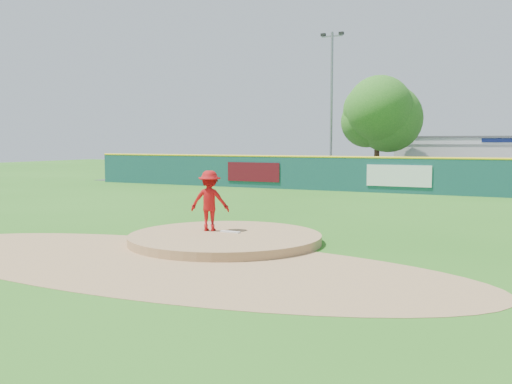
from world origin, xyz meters
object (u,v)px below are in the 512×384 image
at_px(van, 495,178).
at_px(deciduous_tree, 377,118).
at_px(pitcher, 210,201).
at_px(light_pole_left, 331,99).
at_px(pool_building_grp, 507,159).
at_px(playground_slide, 177,170).

bearing_deg(van, deciduous_tree, 86.90).
distance_m(pitcher, van, 23.11).
xyz_separation_m(van, light_pole_left, (-11.75, 4.46, 5.29)).
bearing_deg(pitcher, light_pole_left, -96.17).
height_order(pool_building_grp, deciduous_tree, deciduous_tree).
distance_m(pool_building_grp, playground_slide, 24.66).
relative_size(van, pool_building_grp, 0.35).
bearing_deg(playground_slide, light_pole_left, 25.77).
bearing_deg(deciduous_tree, van, -17.65).
height_order(pitcher, van, pitcher).
bearing_deg(pitcher, pool_building_grp, -119.37).
relative_size(playground_slide, light_pole_left, 0.25).
relative_size(pool_building_grp, playground_slide, 5.44).
bearing_deg(pool_building_grp, deciduous_tree, -138.84).
height_order(pool_building_grp, light_pole_left, light_pole_left).
xyz_separation_m(playground_slide, light_pole_left, (10.49, 5.07, 5.27)).
relative_size(pitcher, playground_slide, 0.64).
xyz_separation_m(pitcher, van, (6.46, 22.18, -0.38)).
bearing_deg(light_pole_left, pool_building_grp, 22.60).
bearing_deg(light_pole_left, pitcher, -78.78).
relative_size(playground_slide, deciduous_tree, 0.38).
height_order(pitcher, playground_slide, pitcher).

